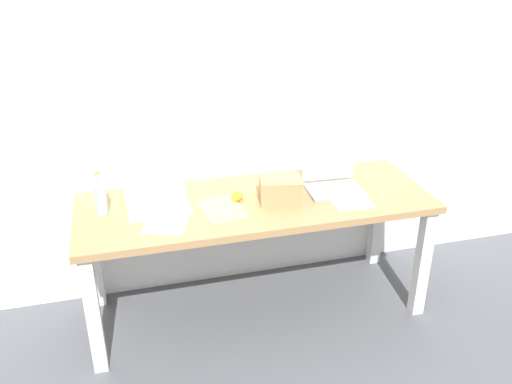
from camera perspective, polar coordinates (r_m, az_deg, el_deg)
The scene contains 11 objects.
ground_plane at distance 3.40m, azimuth -0.00°, elevation -11.94°, with size 8.00×8.00×0.00m, color #515459.
back_wall at distance 3.19m, azimuth -1.94°, elevation 11.55°, with size 5.20×0.08×2.60m, color white.
desk at distance 3.06m, azimuth -0.00°, elevation -2.41°, with size 1.96×0.70×0.73m.
laptop_left at distance 2.97m, azimuth -10.34°, elevation -0.53°, with size 0.34×0.25×0.25m.
laptop_right at distance 3.15m, azimuth 8.03°, elevation 1.17°, with size 0.32×0.27×0.24m.
beer_bottle at distance 2.95m, azimuth -16.01°, elevation -0.54°, with size 0.06×0.06×0.24m.
computer_mouse at distance 3.02m, azimuth -2.00°, elevation -0.47°, with size 0.06×0.10×0.03m, color gold.
cardboard_box at distance 2.98m, azimuth 2.60°, elevation 0.23°, with size 0.23×0.16×0.13m, color tan.
paper_sheet_front_right at distance 3.08m, azimuth 9.61°, elevation -0.58°, with size 0.21×0.30×0.00m, color white.
paper_yellow_folder at distance 2.92m, azimuth -3.57°, elevation -1.79°, with size 0.21×0.30×0.00m, color #F4E06B.
paper_sheet_front_left at distance 2.84m, azimuth -9.29°, elevation -2.93°, with size 0.21×0.30×0.00m, color white.
Camera 1 is at (-0.70, -2.60, 2.08)m, focal length 38.11 mm.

